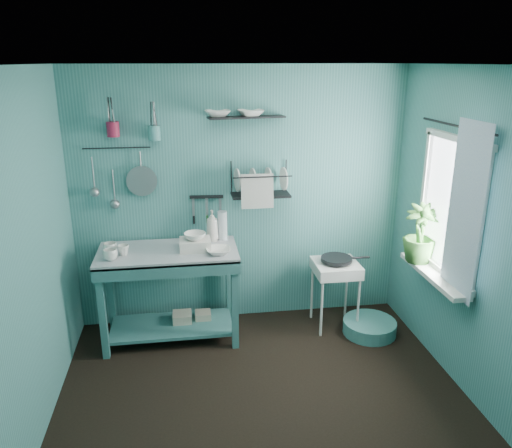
{
  "coord_description": "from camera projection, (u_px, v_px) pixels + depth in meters",
  "views": [
    {
      "loc": [
        -0.54,
        -3.14,
        2.52
      ],
      "look_at": [
        0.05,
        0.85,
        1.2
      ],
      "focal_mm": 35.0,
      "sensor_mm": 36.0,
      "label": 1
    }
  ],
  "objects": [
    {
      "name": "curtain_rod",
      "position": [
        456.0,
        126.0,
        3.81
      ],
      "size": [
        0.02,
        1.05,
        0.02
      ],
      "primitive_type": "cylinder",
      "rotation": [
        1.57,
        0.0,
        0.0
      ],
      "color": "black",
      "rests_on": "wall_right"
    },
    {
      "name": "shelf_bowl_left",
      "position": [
        218.0,
        120.0,
        4.47
      ],
      "size": [
        0.24,
        0.24,
        0.06
      ],
      "primitive_type": "imported",
      "rotation": [
        0.0,
        0.0,
        0.06
      ],
      "color": "white",
      "rests_on": "upper_shelf"
    },
    {
      "name": "ladle_inner",
      "position": [
        114.0,
        186.0,
        4.58
      ],
      "size": [
        0.01,
        0.01,
        0.3
      ],
      "primitive_type": "cylinder",
      "color": "gray",
      "rests_on": "wall_back"
    },
    {
      "name": "floor_basin",
      "position": [
        369.0,
        327.0,
        4.84
      ],
      "size": [
        0.51,
        0.51,
        0.13
      ],
      "primitive_type": "cylinder",
      "color": "teal",
      "rests_on": "floor"
    },
    {
      "name": "tub_bowl",
      "position": [
        195.0,
        236.0,
        4.49
      ],
      "size": [
        0.2,
        0.19,
        0.06
      ],
      "primitive_type": "imported",
      "color": "white",
      "rests_on": "wash_tub"
    },
    {
      "name": "window_glass",
      "position": [
        451.0,
        207.0,
        4.02
      ],
      "size": [
        0.0,
        1.1,
        1.1
      ],
      "primitive_type": "plane",
      "rotation": [
        1.57,
        0.0,
        1.57
      ],
      "color": "white",
      "rests_on": "wall_right"
    },
    {
      "name": "mug_mid",
      "position": [
        123.0,
        250.0,
        4.39
      ],
      "size": [
        0.14,
        0.14,
        0.09
      ],
      "primitive_type": "imported",
      "rotation": [
        0.0,
        0.0,
        0.52
      ],
      "color": "white",
      "rests_on": "work_counter"
    },
    {
      "name": "potted_plant",
      "position": [
        420.0,
        233.0,
        4.35
      ],
      "size": [
        0.38,
        0.38,
        0.52
      ],
      "primitive_type": "imported",
      "rotation": [
        0.0,
        0.0,
        -0.41
      ],
      "color": "#326428",
      "rests_on": "windowsill"
    },
    {
      "name": "storage_tin_small",
      "position": [
        203.0,
        321.0,
        4.88
      ],
      "size": [
        0.15,
        0.15,
        0.2
      ],
      "primitive_type": "cube",
      "color": "gray",
      "rests_on": "floor"
    },
    {
      "name": "utensil_cup_teal",
      "position": [
        154.0,
        133.0,
        4.44
      ],
      "size": [
        0.11,
        0.11,
        0.13
      ],
      "primitive_type": "cylinder",
      "color": "teal",
      "rests_on": "wall_back"
    },
    {
      "name": "wall_right",
      "position": [
        482.0,
        244.0,
        3.65
      ],
      "size": [
        0.0,
        3.0,
        3.0
      ],
      "primitive_type": "plane",
      "rotation": [
        1.57,
        0.0,
        -1.57
      ],
      "color": "#3A7775",
      "rests_on": "ground"
    },
    {
      "name": "knife_strip",
      "position": [
        206.0,
        197.0,
        4.75
      ],
      "size": [
        0.32,
        0.04,
        0.03
      ],
      "primitive_type": "cube",
      "rotation": [
        0.0,
        0.0,
        -0.07
      ],
      "color": "black",
      "rests_on": "wall_back"
    },
    {
      "name": "soap_bottle",
      "position": [
        212.0,
        226.0,
        4.71
      ],
      "size": [
        0.11,
        0.12,
        0.3
      ],
      "primitive_type": "imported",
      "color": "silver",
      "rests_on": "work_counter"
    },
    {
      "name": "frying_pan",
      "position": [
        337.0,
        259.0,
        4.78
      ],
      "size": [
        0.3,
        0.3,
        0.03
      ],
      "primitive_type": "cylinder",
      "color": "black",
      "rests_on": "hotplate_stand"
    },
    {
      "name": "ladle_outer",
      "position": [
        93.0,
        174.0,
        4.52
      ],
      "size": [
        0.01,
        0.01,
        0.3
      ],
      "primitive_type": "cylinder",
      "color": "gray",
      "rests_on": "wall_back"
    },
    {
      "name": "curtain",
      "position": [
        465.0,
        212.0,
        3.72
      ],
      "size": [
        0.0,
        1.35,
        1.35
      ],
      "primitive_type": "plane",
      "rotation": [
        1.57,
        0.0,
        1.57
      ],
      "color": "silver",
      "rests_on": "wall_right"
    },
    {
      "name": "dish_rack",
      "position": [
        261.0,
        179.0,
        4.67
      ],
      "size": [
        0.58,
        0.32,
        0.32
      ],
      "primitive_type": "cube",
      "rotation": [
        0.0,
        0.0,
        -0.15
      ],
      "color": "black",
      "rests_on": "wall_back"
    },
    {
      "name": "storage_tin_large",
      "position": [
        183.0,
        323.0,
        4.82
      ],
      "size": [
        0.18,
        0.18,
        0.22
      ],
      "primitive_type": "cube",
      "color": "gray",
      "rests_on": "floor"
    },
    {
      "name": "mug_left",
      "position": [
        110.0,
        255.0,
        4.28
      ],
      "size": [
        0.12,
        0.12,
        0.1
      ],
      "primitive_type": "imported",
      "color": "white",
      "rests_on": "work_counter"
    },
    {
      "name": "windowsill",
      "position": [
        433.0,
        275.0,
        4.19
      ],
      "size": [
        0.16,
        0.95,
        0.04
      ],
      "primitive_type": "cube",
      "color": "silver",
      "rests_on": "wall_right"
    },
    {
      "name": "hotplate_stand",
      "position": [
        335.0,
        294.0,
        4.9
      ],
      "size": [
        0.44,
        0.44,
        0.68
      ],
      "primitive_type": "cube",
      "rotation": [
        0.0,
        0.0,
        -0.04
      ],
      "color": "silver",
      "rests_on": "floor"
    },
    {
      "name": "work_counter",
      "position": [
        170.0,
        295.0,
        4.65
      ],
      "size": [
        1.33,
        0.78,
        0.89
      ],
      "primitive_type": "cube",
      "rotation": [
        0.0,
        0.0,
        -0.12
      ],
      "color": "#316868",
      "rests_on": "floor"
    },
    {
      "name": "wall_back",
      "position": [
        241.0,
        199.0,
        4.84
      ],
      "size": [
        3.2,
        0.0,
        3.2
      ],
      "primitive_type": "plane",
      "rotation": [
        1.57,
        0.0,
        0.0
      ],
      "color": "#3A7775",
      "rests_on": "ground"
    },
    {
      "name": "wall_left",
      "position": [
        22.0,
        269.0,
        3.2
      ],
      "size": [
        0.0,
        3.0,
        3.0
      ],
      "primitive_type": "plane",
      "rotation": [
        1.57,
        0.0,
        1.57
      ],
      "color": "#3A7775",
      "rests_on": "ground"
    },
    {
      "name": "mug_right",
      "position": [
        110.0,
        248.0,
        4.43
      ],
      "size": [
        0.17,
        0.17,
        0.1
      ],
      "primitive_type": "imported",
      "rotation": [
        0.0,
        0.0,
        1.05
      ],
      "color": "white",
      "rests_on": "work_counter"
    },
    {
      "name": "counter_bowl",
      "position": [
        218.0,
        251.0,
        4.43
      ],
      "size": [
        0.22,
        0.22,
        0.05
      ],
      "primitive_type": "imported",
      "color": "white",
      "rests_on": "work_counter"
    },
    {
      "name": "water_bottle",
      "position": [
        223.0,
        225.0,
        4.75
      ],
      "size": [
        0.09,
        0.09,
        0.28
      ],
      "primitive_type": "cylinder",
      "color": "silver",
      "rests_on": "work_counter"
    },
    {
      "name": "hook_rail",
      "position": [
        116.0,
        148.0,
        4.49
      ],
      "size": [
        0.6,
        0.01,
        0.01
      ],
      "primitive_type": "cylinder",
      "rotation": [
        0.0,
        1.57,
        0.0
      ],
      "color": "black",
      "rests_on": "wall_back"
    },
    {
      "name": "wall_front",
      "position": [
        329.0,
        392.0,
        2.02
      ],
      "size": [
        3.2,
        0.0,
        3.2
      ],
      "primitive_type": "plane",
      "rotation": [
        -1.57,
        0.0,
        0.0
      ],
      "color": "#3A7775",
      "rests_on": "ground"
    },
    {
      "name": "floor",
      "position": [
        266.0,
        407.0,
        3.82
      ],
      "size": [
        3.2,
        3.2,
        0.0
      ],
      "primitive_type": "plane",
      "color": "black",
      "rests_on": "ground"
    },
    {
      "name": "utensil_cup_magenta",
      "position": [
        113.0,
        129.0,
        4.38
      ],
      "size": [
        0.11,
        0.11,
        0.13
      ],
      "primitive_type": "cylinder",
      "color": "maroon",
      "rests_on": "wall_back"
    },
    {
      "name": "upper_shelf",
      "position": [
        246.0,
        117.0,
        4.5
      ],
      "size": [
        0.72,
        0.27,
        0.01
      ],
      "primitive_type": "cube",
      "rotation": [
        0.0,
        0.0,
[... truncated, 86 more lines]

